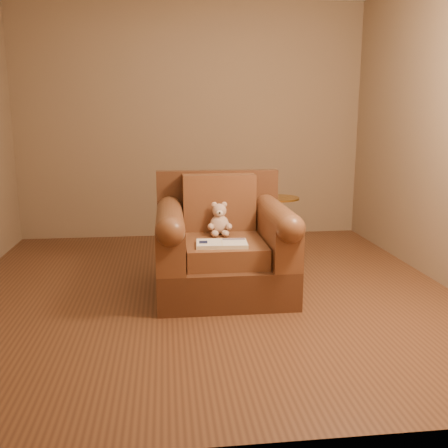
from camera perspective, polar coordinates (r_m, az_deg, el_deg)
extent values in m
plane|color=brown|center=(4.15, -1.95, -7.56)|extent=(4.00, 4.00, 0.00)
cube|color=#866D52|center=(5.90, -3.72, 11.63)|extent=(4.00, 0.02, 2.70)
cube|color=#866D52|center=(1.92, 2.92, 10.68)|extent=(4.00, 0.02, 2.70)
cube|color=#4E2C1A|center=(4.06, -0.09, -5.81)|extent=(1.06, 1.01, 0.29)
cube|color=#4E2C1A|center=(4.38, -0.74, 1.90)|extent=(1.05, 0.11, 0.65)
cube|color=brown|center=(3.95, 0.00, -2.92)|extent=(0.61, 0.74, 0.16)
cube|color=brown|center=(4.23, -0.56, 2.49)|extent=(0.61, 0.17, 0.47)
cube|color=brown|center=(3.90, -6.16, -1.81)|extent=(0.22, 0.90, 0.34)
cube|color=brown|center=(3.99, 6.01, -1.48)|extent=(0.22, 0.90, 0.34)
cylinder|color=brown|center=(3.86, -6.22, 0.61)|extent=(0.22, 0.90, 0.21)
cylinder|color=brown|center=(3.96, 6.07, 0.89)|extent=(0.22, 0.90, 0.21)
ellipsoid|color=#CBA78E|center=(4.10, -0.53, -0.10)|extent=(0.16, 0.14, 0.17)
sphere|color=#CBA78E|center=(4.09, -0.54, 1.53)|extent=(0.12, 0.12, 0.12)
ellipsoid|color=#CBA78E|center=(4.08, -1.11, 2.22)|extent=(0.05, 0.03, 0.05)
ellipsoid|color=#CBA78E|center=(4.09, 0.03, 2.23)|extent=(0.05, 0.03, 0.05)
ellipsoid|color=beige|center=(4.04, -0.50, 1.25)|extent=(0.06, 0.04, 0.05)
sphere|color=black|center=(4.02, -0.48, 1.28)|extent=(0.02, 0.02, 0.02)
ellipsoid|color=#CBA78E|center=(4.03, -1.52, -0.31)|extent=(0.05, 0.10, 0.05)
ellipsoid|color=#CBA78E|center=(4.04, 0.56, -0.29)|extent=(0.05, 0.10, 0.05)
ellipsoid|color=#CBA78E|center=(4.02, -1.07, -1.10)|extent=(0.06, 0.10, 0.05)
ellipsoid|color=#CBA78E|center=(4.02, 0.15, -1.08)|extent=(0.06, 0.10, 0.05)
cube|color=beige|center=(3.74, -0.26, -2.30)|extent=(0.40, 0.25, 0.03)
cube|color=white|center=(3.73, -1.72, -2.10)|extent=(0.20, 0.24, 0.00)
cube|color=white|center=(3.74, 1.20, -2.06)|extent=(0.20, 0.24, 0.00)
cube|color=beige|center=(3.74, -0.26, -2.07)|extent=(0.02, 0.23, 0.00)
cube|color=#0F1638|center=(3.73, -2.38, -2.08)|extent=(0.07, 0.08, 0.00)
cube|color=slate|center=(3.82, 1.11, -1.74)|extent=(0.17, 0.06, 0.00)
cylinder|color=gold|center=(5.25, 6.09, -3.25)|extent=(0.34, 0.34, 0.03)
cylinder|color=gold|center=(5.18, 6.16, -0.20)|extent=(0.03, 0.03, 0.55)
cylinder|color=gold|center=(5.13, 6.23, 2.95)|extent=(0.43, 0.43, 0.02)
cylinder|color=gold|center=(5.13, 6.23, 2.80)|extent=(0.03, 0.03, 0.02)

